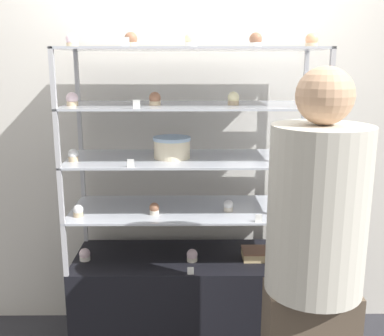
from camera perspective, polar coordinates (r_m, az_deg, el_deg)
The scene contains 32 objects.
back_wall at distance 2.98m, azimuth -0.07°, elevation 4.05°, with size 8.00×0.05×2.60m.
display_base at distance 2.92m, azimuth 0.00°, elevation -16.76°, with size 1.42×0.52×0.63m.
display_riser_lower at distance 2.67m, azimuth 0.00°, elevation -5.47°, with size 1.42×0.52×0.31m.
display_riser_middle at distance 2.59m, azimuth 0.00°, elevation 0.96°, with size 1.42×0.52×0.31m.
display_riser_upper at distance 2.54m, azimuth 0.00°, elevation 7.71°, with size 1.42×0.52×0.31m.
display_riser_top at distance 2.53m, azimuth 0.00°, elevation 14.63°, with size 1.42×0.52×0.31m.
layer_cake_centerpiece at distance 2.57m, azimuth -2.56°, elevation 2.63°, with size 0.21×0.21×0.12m.
sheet_cake_frosted at distance 2.77m, azimuth 8.35°, elevation -10.73°, with size 0.19×0.15×0.06m.
cupcake_0 at distance 2.79m, azimuth -13.46°, elevation -10.66°, with size 0.07×0.07×0.07m.
cupcake_1 at distance 2.70m, azimuth 0.09°, elevation -11.06°, with size 0.07×0.07×0.07m.
cupcake_2 at distance 2.72m, azimuth 13.87°, elevation -11.32°, with size 0.07×0.07×0.07m.
price_tag_0 at distance 2.55m, azimuth -0.18°, elevation -12.93°, with size 0.04×0.00×0.04m.
cupcake_3 at distance 2.60m, azimuth -14.26°, elevation -5.31°, with size 0.06×0.06×0.07m.
cupcake_4 at distance 2.56m, azimuth -4.81°, elevation -5.19°, with size 0.06×0.06×0.07m.
cupcake_5 at distance 2.61m, azimuth 4.65°, elevation -4.81°, with size 0.06×0.06×0.07m.
cupcake_6 at distance 2.70m, azimuth 13.66°, elevation -4.57°, with size 0.06×0.06×0.07m.
price_tag_1 at distance 2.46m, azimuth 8.47°, elevation -6.34°, with size 0.04×0.00×0.04m.
cupcake_7 at distance 2.57m, azimuth -14.85°, elevation 1.55°, with size 0.06×0.06×0.07m.
cupcake_8 at distance 2.60m, azimuth 14.41°, elevation 1.74°, with size 0.06×0.06×0.07m.
price_tag_2 at distance 2.36m, azimuth -7.80°, elevation 0.61°, with size 0.04×0.00×0.04m.
cupcake_9 at distance 2.54m, azimuth -14.97°, elevation 8.41°, with size 0.06×0.06×0.07m.
cupcake_10 at distance 2.48m, azimuth -4.73°, elevation 8.71°, with size 0.06×0.06×0.07m.
cupcake_11 at distance 2.51m, azimuth 5.28°, elevation 8.75°, with size 0.06×0.06×0.07m.
cupcake_12 at distance 2.57m, azimuth 14.61°, elevation 8.49°, with size 0.06×0.06×0.07m.
price_tag_3 at distance 2.31m, azimuth -7.06°, elevation 8.03°, with size 0.04×0.00×0.04m.
cupcake_13 at distance 2.57m, azimuth -14.98°, elevation 15.33°, with size 0.07×0.07×0.08m.
cupcake_14 at distance 2.42m, azimuth -7.77°, elevation 15.80°, with size 0.07×0.07×0.08m.
cupcake_15 at distance 2.40m, azimuth -0.10°, elevation 15.94°, with size 0.07×0.07×0.08m.
cupcake_16 at distance 2.46m, azimuth 8.08°, elevation 15.75°, with size 0.07×0.07×0.08m.
cupcake_17 at distance 2.55m, azimuth 14.96°, elevation 15.35°, with size 0.07×0.07×0.08m.
price_tag_4 at distance 2.31m, azimuth -8.43°, elevation 15.59°, with size 0.04×0.00×0.04m.
customer_figure at distance 2.03m, azimuth 15.21°, elevation -11.48°, with size 0.41×0.41×1.76m.
Camera 1 is at (-0.02, -2.53, 1.77)m, focal length 42.00 mm.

